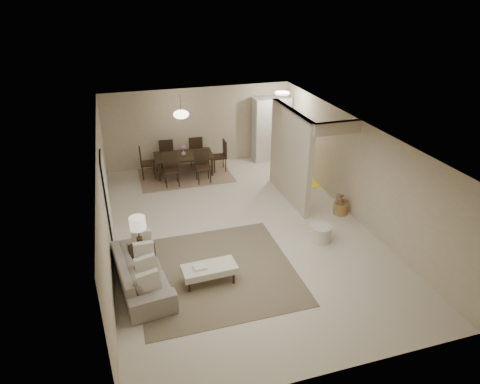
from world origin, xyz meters
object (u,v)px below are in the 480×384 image
object	(u,v)px
side_table	(142,261)
sofa	(141,272)
dining_table	(184,165)
pantry_cabinet	(271,129)
wicker_basket	(341,208)
round_pouf	(320,234)
ottoman_bench	(209,270)

from	to	relation	value
side_table	sofa	bearing A→B (deg)	-96.90
sofa	side_table	size ratio (longest dim) A/B	4.00
dining_table	pantry_cabinet	bearing A→B (deg)	10.49
wicker_basket	round_pouf	bearing A→B (deg)	-136.61
sofa	dining_table	size ratio (longest dim) A/B	1.24
sofa	round_pouf	distance (m)	4.14
round_pouf	dining_table	distance (m)	5.28
sofa	ottoman_bench	world-z (taller)	sofa
side_table	dining_table	size ratio (longest dim) A/B	0.31
round_pouf	wicker_basket	xyz separation A→B (m)	(1.09, 1.03, -0.04)
ottoman_bench	dining_table	xyz separation A→B (m)	(0.48, 5.49, 0.01)
side_table	round_pouf	bearing A→B (deg)	0.64
pantry_cabinet	wicker_basket	world-z (taller)	pantry_cabinet
sofa	wicker_basket	bearing A→B (deg)	-80.95
side_table	dining_table	distance (m)	5.08
round_pouf	dining_table	world-z (taller)	dining_table
sofa	round_pouf	bearing A→B (deg)	-90.57
dining_table	sofa	bearing A→B (deg)	-106.83
sofa	wicker_basket	distance (m)	5.41
wicker_basket	dining_table	size ratio (longest dim) A/B	0.20
sofa	pantry_cabinet	bearing A→B (deg)	-47.34
pantry_cabinet	ottoman_bench	size ratio (longest dim) A/B	1.92
dining_table	wicker_basket	bearing A→B (deg)	-45.16
side_table	round_pouf	world-z (taller)	side_table
pantry_cabinet	round_pouf	world-z (taller)	pantry_cabinet
round_pouf	wicker_basket	bearing A→B (deg)	43.39
pantry_cabinet	dining_table	xyz separation A→B (m)	(-3.03, -0.45, -0.74)
ottoman_bench	side_table	size ratio (longest dim) A/B	1.98
pantry_cabinet	side_table	xyz separation A→B (m)	(-4.75, -5.23, -0.77)
side_table	wicker_basket	size ratio (longest dim) A/B	1.52
ottoman_bench	side_table	distance (m)	1.44
wicker_basket	ottoman_bench	bearing A→B (deg)	-155.36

